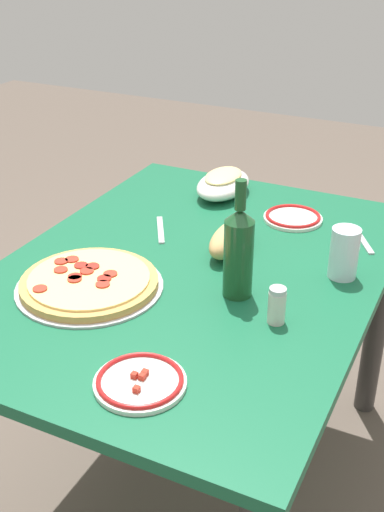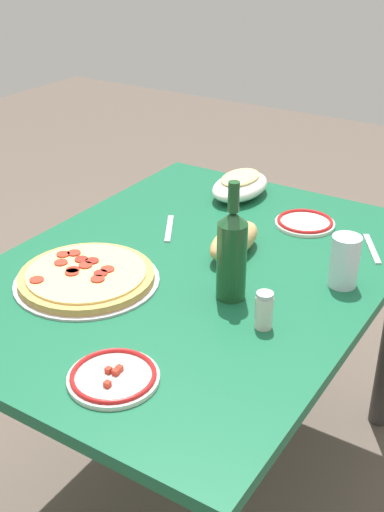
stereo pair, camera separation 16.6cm
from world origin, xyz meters
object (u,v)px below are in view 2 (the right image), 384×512
at_px(dining_table, 192,307).
at_px(pepperoni_pizza, 87,277).
at_px(water_glass, 344,261).
at_px(spice_shaker, 264,310).
at_px(wine_bottle, 232,253).
at_px(baked_pasta_dish, 240,185).
at_px(side_plate_near, 113,377).
at_px(side_plate_far, 305,222).
at_px(bread_loaf, 234,241).

bearing_deg(dining_table, pepperoni_pizza, -40.68).
relative_size(water_glass, spice_shaker, 1.50).
bearing_deg(spice_shaker, wine_bottle, -120.41).
relative_size(pepperoni_pizza, wine_bottle, 1.23).
distance_m(dining_table, wine_bottle, 0.30).
xyz_separation_m(pepperoni_pizza, spice_shaker, (-0.06, 0.46, 0.03)).
distance_m(baked_pasta_dish, water_glass, 0.59).
distance_m(dining_table, side_plate_near, 0.50).
bearing_deg(dining_table, wine_bottle, 64.08).
xyz_separation_m(dining_table, side_plate_far, (-0.38, 0.14, 0.13)).
bearing_deg(bread_loaf, spice_shaker, 39.87).
relative_size(pepperoni_pizza, bread_loaf, 1.74).
height_order(wine_bottle, water_glass, wine_bottle).
bearing_deg(side_plate_far, wine_bottle, 1.47).
xyz_separation_m(dining_table, wine_bottle, (0.08, 0.16, 0.24)).
bearing_deg(spice_shaker, side_plate_near, -26.85).
bearing_deg(spice_shaker, dining_table, -117.95).
relative_size(wine_bottle, spice_shaker, 3.34).
bearing_deg(spice_shaker, pepperoni_pizza, -82.83).
bearing_deg(dining_table, side_plate_near, 13.95).
bearing_deg(wine_bottle, dining_table, -115.92).
distance_m(baked_pasta_dish, side_plate_far, 0.28).
bearing_deg(baked_pasta_dish, bread_loaf, 26.42).
relative_size(dining_table, side_plate_far, 7.29).
bearing_deg(pepperoni_pizza, side_plate_near, 48.02).
height_order(wine_bottle, spice_shaker, wine_bottle).
height_order(wine_bottle, side_plate_near, wine_bottle).
bearing_deg(pepperoni_pizza, bread_loaf, 144.13).
distance_m(dining_table, baked_pasta_dish, 0.51).
xyz_separation_m(pepperoni_pizza, water_glass, (-0.32, 0.54, 0.05)).
bearing_deg(pepperoni_pizza, baked_pasta_dish, 175.04).
height_order(pepperoni_pizza, bread_loaf, bread_loaf).
distance_m(pepperoni_pizza, wine_bottle, 0.37).
distance_m(side_plate_near, spice_shaker, 0.36).
relative_size(baked_pasta_dish, side_plate_far, 1.39).
bearing_deg(bread_loaf, side_plate_far, 161.84).
bearing_deg(bread_loaf, side_plate_near, 5.79).
height_order(water_glass, spice_shaker, water_glass).
distance_m(water_glass, bread_loaf, 0.30).
xyz_separation_m(side_plate_far, bread_loaf, (0.27, -0.09, 0.03)).
bearing_deg(side_plate_near, dining_table, -166.05).
bearing_deg(pepperoni_pizza, side_plate_far, 151.42).
height_order(side_plate_far, bread_loaf, bread_loaf).
height_order(pepperoni_pizza, water_glass, water_glass).
bearing_deg(baked_pasta_dish, wine_bottle, 26.66).
bearing_deg(dining_table, baked_pasta_dish, -165.91).
height_order(pepperoni_pizza, side_plate_far, pepperoni_pizza).
distance_m(wine_bottle, side_plate_far, 0.47).
bearing_deg(wine_bottle, side_plate_near, -5.75).
relative_size(water_glass, side_plate_near, 0.72).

